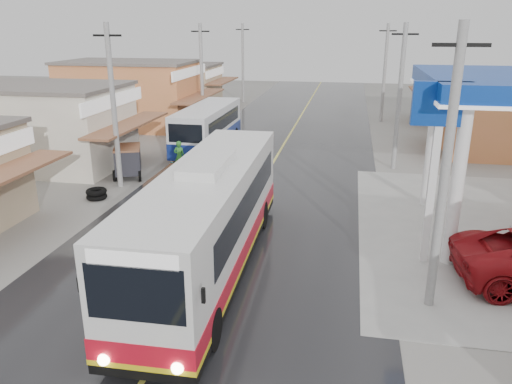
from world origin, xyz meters
TOP-DOWN VIEW (x-y plane):
  - ground at (0.00, 0.00)m, footprint 120.00×120.00m
  - road at (0.00, 15.00)m, footprint 12.00×90.00m
  - centre_line at (0.00, 15.00)m, footprint 0.15×90.00m
  - shopfronts_left at (-13.00, 18.00)m, footprint 11.00×44.00m
  - utility_poles_left at (-7.00, 16.00)m, footprint 1.60×50.00m
  - utility_poles_right at (7.00, 15.00)m, footprint 1.60×36.00m
  - coach_bus at (0.05, 1.06)m, footprint 2.93×12.33m
  - second_bus at (-4.65, 17.14)m, footprint 2.45×8.73m
  - cyclist at (-4.34, 10.81)m, footprint 0.87×2.02m
  - tricycle_near at (-7.27, 10.61)m, footprint 2.16×2.42m
  - tyre_stack at (-7.24, 6.93)m, footprint 0.97×0.97m

SIDE VIEW (x-z plane):
  - ground at x=0.00m, z-range 0.00..0.00m
  - shopfronts_left at x=-13.00m, z-range -2.60..2.60m
  - utility_poles_left at x=-7.00m, z-range -4.00..4.00m
  - utility_poles_right at x=7.00m, z-range -4.00..4.00m
  - road at x=0.00m, z-range 0.00..0.02m
  - centre_line at x=0.00m, z-range 0.02..0.03m
  - tyre_stack at x=-7.24m, z-range 0.00..0.50m
  - cyclist at x=-4.34m, z-range -0.36..1.76m
  - tricycle_near at x=-7.27m, z-range 0.12..1.82m
  - second_bus at x=-4.65m, z-range 0.11..3.00m
  - coach_bus at x=0.05m, z-range -0.07..3.77m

